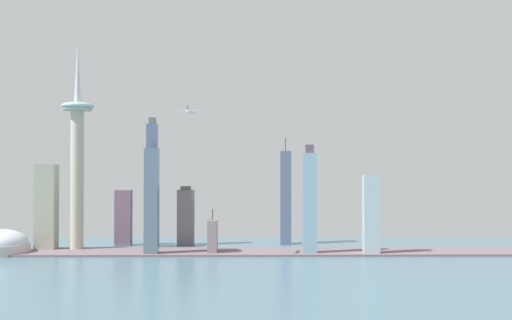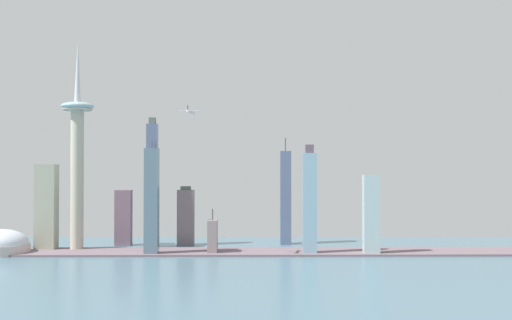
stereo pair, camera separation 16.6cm
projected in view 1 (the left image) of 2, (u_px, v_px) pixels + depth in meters
waterfront_pier at (270, 252)px, 805.76m from camera, size 767.61×78.80×2.64m
observation_tower at (77, 150)px, 830.56m from camera, size 44.01×44.01×287.39m
stadium_dome at (2, 246)px, 791.79m from camera, size 71.62×71.62×38.55m
skyscraper_0 at (310, 202)px, 789.12m from camera, size 17.73×14.34×141.81m
skyscraper_1 at (123, 218)px, 886.60m from camera, size 23.39×15.24×80.30m
skyscraper_2 at (371, 215)px, 785.67m from camera, size 20.33×15.55×102.65m
skyscraper_3 at (152, 202)px, 783.29m from camera, size 17.47×17.45×146.89m
skyscraper_4 at (46, 207)px, 829.22m from camera, size 27.22×22.47×116.79m
skyscraper_5 at (152, 184)px, 875.04m from camera, size 14.98×16.83×184.30m
skyscraper_6 at (186, 217)px, 891.66m from camera, size 24.11×17.10×85.67m
skyscraper_7 at (213, 237)px, 794.13m from camera, size 12.39×24.11×58.43m
skyscraper_8 at (285, 197)px, 903.55m from camera, size 15.92×20.17×157.10m
airplane at (191, 112)px, 748.97m from camera, size 29.17×32.40×8.27m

